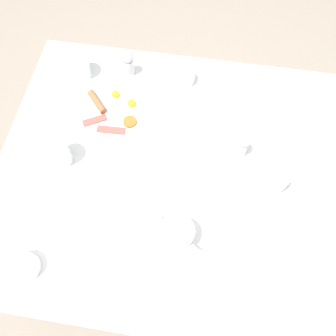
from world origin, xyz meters
The scene contains 15 objects.
ground_plane centered at (0.00, 0.00, 0.00)m, with size 8.00×8.00×0.00m, color gray.
table centered at (0.00, 0.00, 0.71)m, with size 1.03×1.19×0.78m.
breakfast_plate centered at (0.20, 0.23, 0.79)m, with size 0.29×0.29×0.04m.
teapot_near centered at (-0.23, -0.06, 0.83)m, with size 0.11×0.18×0.13m.
teapot_far centered at (-0.25, -0.38, 0.83)m, with size 0.10×0.18×0.13m.
teacup_with_saucer_left centered at (0.39, 0.00, 0.81)m, with size 0.15×0.15×0.06m.
teacup_with_saucer_right centered at (-0.39, 0.37, 0.81)m, with size 0.15×0.15×0.06m.
water_glass_tall centered at (0.36, 0.40, 0.84)m, with size 0.08×0.08×0.11m.
water_glass_short centered at (-0.02, 0.37, 0.84)m, with size 0.08×0.08×0.13m.
wine_glass_spare centered at (0.00, -0.35, 0.83)m, with size 0.08×0.08×0.10m.
pepper_grinder centered at (0.11, -0.24, 0.84)m, with size 0.05×0.05×0.11m.
salt_grinder centered at (0.40, 0.22, 0.84)m, with size 0.05×0.05×0.11m.
napkin_folded centered at (0.26, -0.39, 0.78)m, with size 0.20×0.19×0.01m.
fork_by_plate centered at (0.16, -0.07, 0.78)m, with size 0.10×0.16×0.00m.
knife_by_plate centered at (-0.02, 0.07, 0.78)m, with size 0.17×0.11×0.00m.
Camera 1 is at (-0.45, -0.07, 1.81)m, focal length 35.00 mm.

